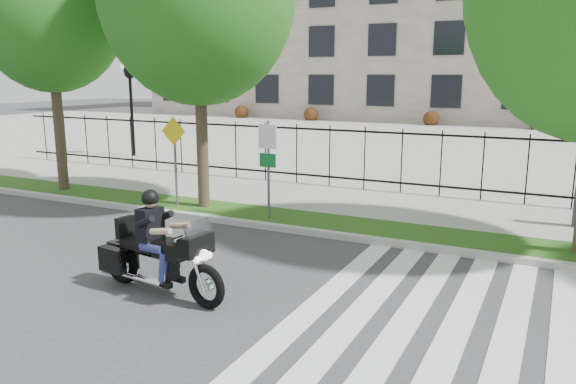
% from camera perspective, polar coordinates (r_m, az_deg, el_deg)
% --- Properties ---
extents(ground, '(120.00, 120.00, 0.00)m').
position_cam_1_polar(ground, '(10.32, -9.31, -9.79)').
color(ground, '#343436').
rests_on(ground, ground).
extents(curb, '(60.00, 0.20, 0.15)m').
position_cam_1_polar(curb, '(13.64, 0.74, -3.87)').
color(curb, '#A8A79E').
rests_on(curb, ground).
extents(grass_verge, '(60.00, 1.50, 0.15)m').
position_cam_1_polar(grass_verge, '(14.39, 2.21, -3.04)').
color(grass_verge, '#1E4812').
rests_on(grass_verge, ground).
extents(sidewalk, '(60.00, 3.50, 0.15)m').
position_cam_1_polar(sidewalk, '(16.63, 5.74, -1.03)').
color(sidewalk, gray).
rests_on(sidewalk, ground).
extents(plaza, '(80.00, 34.00, 0.10)m').
position_cam_1_polar(plaza, '(33.44, 16.50, 5.03)').
color(plaza, gray).
rests_on(plaza, ground).
extents(crosswalk_stripes, '(5.70, 8.00, 0.01)m').
position_cam_1_polar(crosswalk_stripes, '(8.66, 18.65, -14.66)').
color(crosswalk_stripes, silver).
rests_on(crosswalk_stripes, ground).
extents(iron_fence, '(30.00, 0.06, 2.00)m').
position_cam_1_polar(iron_fence, '(18.06, 7.78, 3.42)').
color(iron_fence, black).
rests_on(iron_fence, sidewalk).
extents(lamp_post_left, '(1.06, 0.70, 4.25)m').
position_cam_1_polar(lamp_post_left, '(26.50, -15.72, 10.24)').
color(lamp_post_left, black).
rests_on(lamp_post_left, ground).
extents(street_tree_0, '(4.57, 4.57, 8.29)m').
position_cam_1_polar(street_tree_0, '(19.28, -23.13, 17.02)').
color(street_tree_0, '#3A2D20').
rests_on(street_tree_0, grass_verge).
extents(sign_pole_regulatory, '(0.50, 0.09, 2.50)m').
position_cam_1_polar(sign_pole_regulatory, '(14.16, -2.04, 3.60)').
color(sign_pole_regulatory, '#59595B').
rests_on(sign_pole_regulatory, grass_verge).
extents(sign_pole_warning, '(0.78, 0.09, 2.49)m').
position_cam_1_polar(sign_pole_warning, '(15.75, -11.45, 4.23)').
color(sign_pole_warning, '#59595B').
rests_on(sign_pole_warning, grass_verge).
extents(motorcycle_rider, '(2.88, 1.02, 2.23)m').
position_cam_1_polar(motorcycle_rider, '(10.02, -12.93, -6.10)').
color(motorcycle_rider, black).
rests_on(motorcycle_rider, ground).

